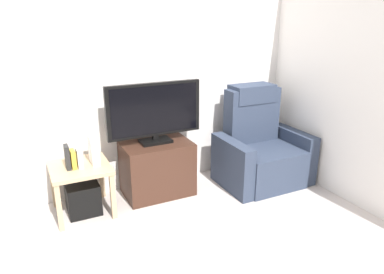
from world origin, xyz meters
The scene contains 12 objects.
ground_plane centered at (0.00, 0.00, 0.00)m, with size 6.40×6.40×0.00m, color #BCB2AD.
wall_back centered at (0.00, 1.13, 1.30)m, with size 6.40×0.06×2.60m, color silver.
wall_side centered at (1.88, 0.00, 1.30)m, with size 0.06×4.48×2.60m, color silver.
tv_stand centered at (0.15, 0.83, 0.29)m, with size 0.71×0.48×0.57m.
television centered at (0.15, 0.85, 0.90)m, with size 0.99×0.20×0.62m.
recliner_armchair centered at (1.32, 0.62, 0.37)m, with size 0.98×0.78×1.08m.
side_table centered at (-0.64, 0.77, 0.41)m, with size 0.54×0.54×0.49m.
subwoofer_box centered at (-0.64, 0.77, 0.15)m, with size 0.30×0.30×0.30m, color black.
book_leftmost centered at (-0.74, 0.75, 0.60)m, with size 0.04×0.11×0.23m, color #262626.
book_middle centered at (-0.69, 0.75, 0.57)m, with size 0.04×0.13×0.17m, color gold.
book_rightmost centered at (-0.64, 0.75, 0.58)m, with size 0.04×0.14×0.18m, color white.
game_console centered at (-0.50, 0.78, 0.62)m, with size 0.07×0.20×0.27m, color white.
Camera 1 is at (-1.04, -2.45, 1.83)m, focal length 33.46 mm.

